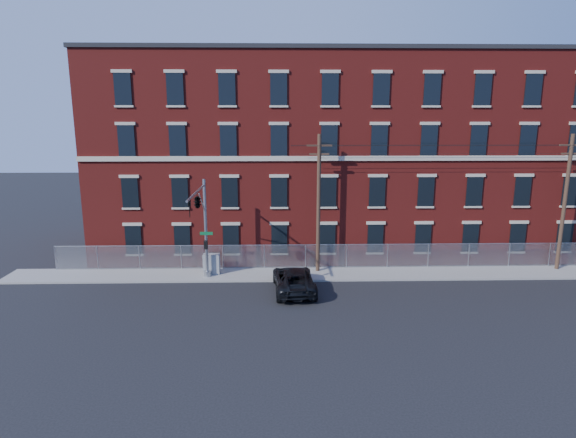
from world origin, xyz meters
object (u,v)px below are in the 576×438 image
Objects in this scene: utility_pole_near at (319,201)px; utility_cabinet at (212,264)px; pickup_truck at (294,280)px; traffic_signal_mast at (200,210)px.

utility_pole_near is 8.98m from utility_cabinet.
utility_cabinet reaches higher than pickup_truck.
pickup_truck is 6.74m from utility_cabinet.
utility_pole_near is 6.80× the size of utility_cabinet.
traffic_signal_mast reaches higher than utility_cabinet.
traffic_signal_mast reaches higher than pickup_truck.
pickup_truck is at bearing -3.83° from traffic_signal_mast.
utility_cabinet is at bearing -176.35° from utility_pole_near.
pickup_truck is at bearing -116.53° from utility_pole_near.
utility_pole_near reaches higher than utility_cabinet.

